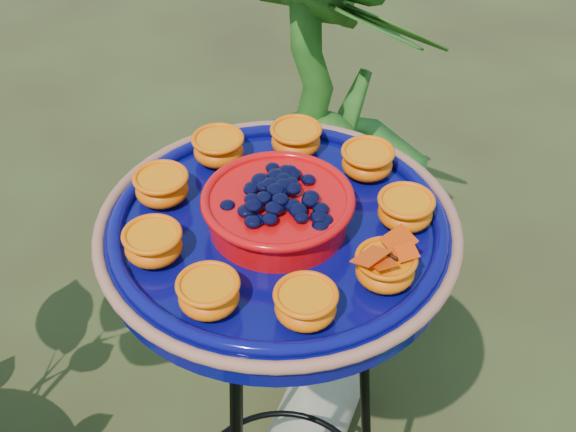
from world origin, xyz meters
name	(u,v)px	position (x,y,z in m)	size (l,w,h in m)	color
tripod_stand	(280,409)	(0.04, -0.01, 0.58)	(0.38, 0.39, 0.95)	black
feeder_dish	(278,226)	(0.04, -0.01, 1.00)	(0.53, 0.53, 0.11)	#070757
shrub_back_right	(323,138)	(0.66, 0.62, 0.53)	(0.59, 0.59, 1.05)	#184B14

